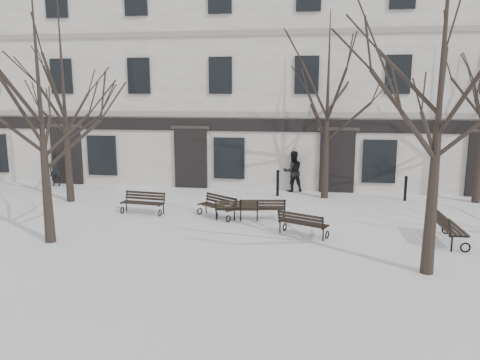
% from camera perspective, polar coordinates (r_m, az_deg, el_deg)
% --- Properties ---
extents(ground, '(100.00, 100.00, 0.00)m').
position_cam_1_polar(ground, '(14.96, -0.62, -7.36)').
color(ground, white).
rests_on(ground, ground).
extents(building, '(40.40, 10.20, 11.40)m').
position_cam_1_polar(building, '(27.11, 3.97, 12.51)').
color(building, silver).
rests_on(building, ground).
extents(tree_1, '(5.53, 5.53, 7.90)m').
position_cam_1_polar(tree_1, '(15.30, -23.37, 10.98)').
color(tree_1, black).
rests_on(tree_1, ground).
extents(tree_2, '(6.37, 6.37, 9.11)m').
position_cam_1_polar(tree_2, '(12.53, 23.61, 14.70)').
color(tree_2, black).
rests_on(tree_2, ground).
extents(tree_4, '(6.06, 6.06, 8.66)m').
position_cam_1_polar(tree_4, '(20.98, -20.86, 12.13)').
color(tree_4, black).
rests_on(tree_4, ground).
extents(tree_5, '(5.63, 5.63, 8.04)m').
position_cam_1_polar(tree_5, '(20.67, 10.71, 11.58)').
color(tree_5, black).
rests_on(tree_5, ground).
extents(bench_0, '(1.73, 0.79, 0.84)m').
position_cam_1_polar(bench_0, '(18.44, -11.71, -2.63)').
color(bench_0, black).
rests_on(bench_0, ground).
extents(bench_1, '(1.64, 0.77, 0.80)m').
position_cam_1_polar(bench_1, '(17.11, -0.39, -3.53)').
color(bench_1, black).
rests_on(bench_1, ground).
extents(bench_2, '(1.71, 1.22, 0.82)m').
position_cam_1_polar(bench_2, '(15.37, 7.64, -5.21)').
color(bench_2, black).
rests_on(bench_2, ground).
extents(bench_3, '(1.65, 1.40, 0.82)m').
position_cam_1_polar(bench_3, '(17.55, -2.73, -3.13)').
color(bench_3, black).
rests_on(bench_3, ground).
extents(bench_4, '(1.74, 0.84, 0.84)m').
position_cam_1_polar(bench_4, '(17.11, 2.74, -3.46)').
color(bench_4, black).
rests_on(bench_4, ground).
extents(bench_5, '(0.76, 1.95, 0.97)m').
position_cam_1_polar(bench_5, '(15.97, 23.96, -5.15)').
color(bench_5, black).
rests_on(bench_5, ground).
extents(bollard_a, '(0.15, 0.15, 1.20)m').
position_cam_1_polar(bollard_a, '(21.14, 4.62, -0.24)').
color(bollard_a, black).
rests_on(bollard_a, ground).
extents(bollard_b, '(0.14, 0.14, 1.10)m').
position_cam_1_polar(bollard_b, '(21.36, 19.53, -0.86)').
color(bollard_b, black).
rests_on(bollard_b, ground).
extents(pedestrian_a, '(0.65, 0.49, 1.63)m').
position_cam_1_polar(pedestrian_a, '(25.21, -21.43, -0.67)').
color(pedestrian_a, black).
rests_on(pedestrian_a, ground).
extents(pedestrian_b, '(1.13, 1.01, 1.92)m').
position_cam_1_polar(pedestrian_b, '(22.31, 6.41, -1.38)').
color(pedestrian_b, black).
rests_on(pedestrian_b, ground).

